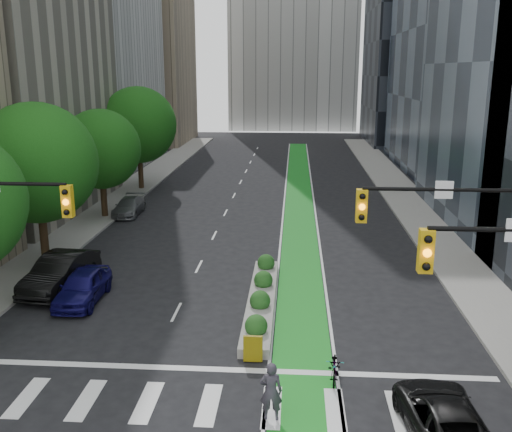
# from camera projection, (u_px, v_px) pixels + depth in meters

# --- Properties ---
(ground) EXTENTS (160.00, 160.00, 0.00)m
(ground) POSITION_uv_depth(u_px,v_px,m) (213.00, 388.00, 19.14)
(ground) COLOR black
(ground) RESTS_ON ground
(sidewalk_left) EXTENTS (3.60, 90.00, 0.15)m
(sidewalk_left) POSITION_uv_depth(u_px,v_px,m) (108.00, 207.00, 44.05)
(sidewalk_left) COLOR gray
(sidewalk_left) RESTS_ON ground
(sidewalk_right) EXTENTS (3.60, 90.00, 0.15)m
(sidewalk_right) POSITION_uv_depth(u_px,v_px,m) (417.00, 212.00, 42.49)
(sidewalk_right) COLOR gray
(sidewalk_right) RESTS_ON ground
(bike_lane_paint) EXTENTS (2.20, 70.00, 0.01)m
(bike_lane_paint) POSITION_uv_depth(u_px,v_px,m) (299.00, 196.00, 47.92)
(bike_lane_paint) COLOR #198921
(bike_lane_paint) RESTS_ON ground
(building_tan_far) EXTENTS (14.00, 16.00, 26.00)m
(building_tan_far) POSITION_uv_depth(u_px,v_px,m) (138.00, 50.00, 80.98)
(building_tan_far) COLOR tan
(building_tan_far) RESTS_ON ground
(building_dark_end) EXTENTS (14.00, 18.00, 28.00)m
(building_dark_end) POSITION_uv_depth(u_px,v_px,m) (421.00, 43.00, 80.01)
(building_dark_end) COLOR black
(building_dark_end) RESTS_ON ground
(tree_mid) EXTENTS (6.40, 6.40, 8.78)m
(tree_mid) POSITION_uv_depth(u_px,v_px,m) (37.00, 163.00, 30.07)
(tree_mid) COLOR black
(tree_mid) RESTS_ON ground
(tree_midfar) EXTENTS (5.60, 5.60, 7.76)m
(tree_midfar) POSITION_uv_depth(u_px,v_px,m) (101.00, 149.00, 39.89)
(tree_midfar) COLOR black
(tree_midfar) RESTS_ON ground
(tree_far) EXTENTS (6.60, 6.60, 9.00)m
(tree_far) POSITION_uv_depth(u_px,v_px,m) (138.00, 125.00, 49.36)
(tree_far) COLOR black
(tree_far) RESTS_ON ground
(signal_right) EXTENTS (5.82, 0.51, 7.20)m
(signal_right) POSITION_uv_depth(u_px,v_px,m) (488.00, 253.00, 17.81)
(signal_right) COLOR black
(signal_right) RESTS_ON ground
(median_planter) EXTENTS (1.20, 10.26, 1.10)m
(median_planter) POSITION_uv_depth(u_px,v_px,m) (261.00, 297.00, 25.76)
(median_planter) COLOR gray
(median_planter) RESTS_ON ground
(bicycle) EXTENTS (0.74, 1.77, 0.91)m
(bicycle) POSITION_uv_depth(u_px,v_px,m) (335.00, 367.00, 19.59)
(bicycle) COLOR gray
(bicycle) RESTS_ON ground
(cyclist) EXTENTS (0.71, 0.48, 1.90)m
(cyclist) POSITION_uv_depth(u_px,v_px,m) (271.00, 391.00, 17.20)
(cyclist) COLOR #37333E
(cyclist) RESTS_ON ground
(parked_car_left_near) EXTENTS (1.82, 4.36, 1.48)m
(parked_car_left_near) POSITION_uv_depth(u_px,v_px,m) (83.00, 286.00, 26.09)
(parked_car_left_near) COLOR #110D53
(parked_car_left_near) RESTS_ON ground
(parked_car_left_mid) EXTENTS (2.39, 5.38, 1.72)m
(parked_car_left_mid) POSITION_uv_depth(u_px,v_px,m) (60.00, 272.00, 27.55)
(parked_car_left_mid) COLOR black
(parked_car_left_mid) RESTS_ON ground
(parked_car_left_far) EXTENTS (1.82, 4.34, 1.25)m
(parked_car_left_far) POSITION_uv_depth(u_px,v_px,m) (129.00, 206.00, 41.81)
(parked_car_left_far) COLOR slate
(parked_car_left_far) RESTS_ON ground
(parked_car_right) EXTENTS (2.50, 4.83, 1.30)m
(parked_car_right) POSITION_uv_depth(u_px,v_px,m) (443.00, 418.00, 16.40)
(parked_car_right) COLOR black
(parked_car_right) RESTS_ON ground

